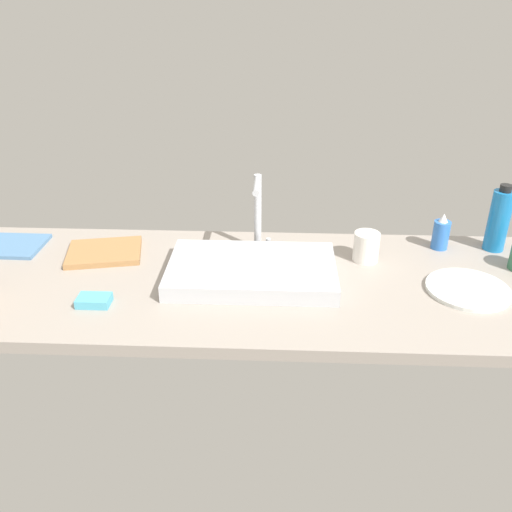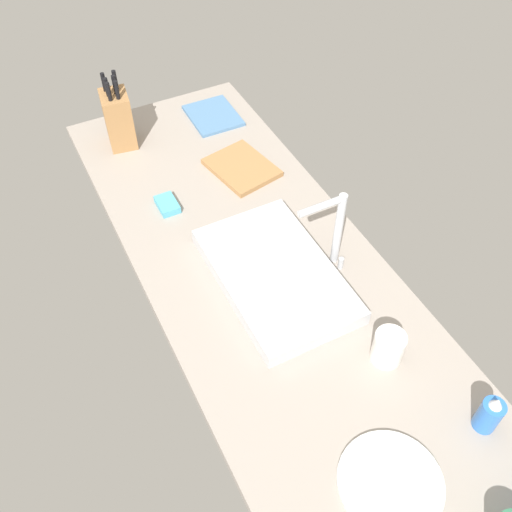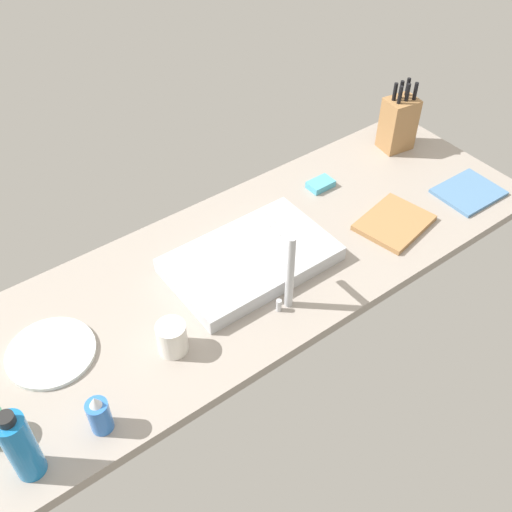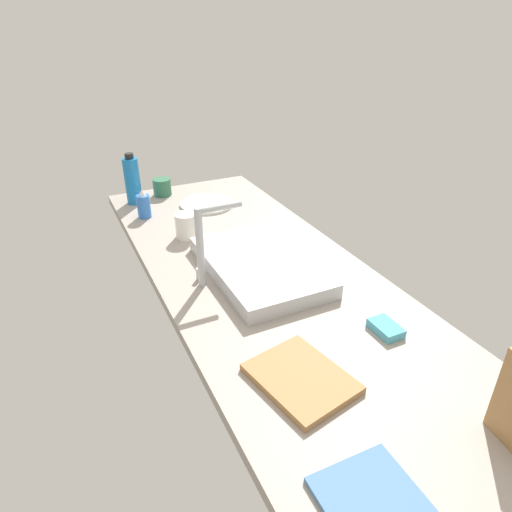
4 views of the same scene
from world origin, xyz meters
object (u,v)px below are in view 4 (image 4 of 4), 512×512
water_bottle (132,180)px  coffee_mug (186,226)px  dish_sponge (386,328)px  dish_towel (380,512)px  soap_bottle (144,205)px  ceramic_cup (162,187)px  sink_basin (259,266)px  dinner_plate (207,204)px  cutting_board (301,378)px  faucet (205,239)px

water_bottle → coffee_mug: 44.87cm
dish_sponge → coffee_mug: bearing=20.9°
dish_towel → coffee_mug: (116.68, -3.71, 4.10)cm
soap_bottle → ceramic_cup: (21.82, -13.54, -1.39)cm
soap_bottle → coffee_mug: soap_bottle is taller
dish_sponge → sink_basin: bearing=21.3°
soap_bottle → water_bottle: water_bottle is taller
soap_bottle → dish_sponge: size_ratio=1.37×
water_bottle → dish_towel: bearing=-177.8°
dinner_plate → coffee_mug: bearing=146.3°
cutting_board → water_bottle: 128.06cm
dinner_plate → coffee_mug: 32.64cm
soap_bottle → dish_sponge: bearing=-159.1°
soap_bottle → faucet: bearing=-174.8°
coffee_mug → soap_bottle: bearing=21.0°
dish_towel → sink_basin: bearing=-11.7°
soap_bottle → ceramic_cup: size_ratio=1.49×
cutting_board → dish_towel: size_ratio=1.09×
faucet → dinner_plate: 66.86cm
dish_sponge → dinner_plate: bearing=6.4°
soap_bottle → ceramic_cup: bearing=-31.8°
water_bottle → soap_bottle: bearing=-179.5°
faucet → dinner_plate: size_ratio=1.09×
dish_towel → water_bottle: bearing=2.2°
sink_basin → dish_sponge: size_ratio=5.51×
soap_bottle → dinner_plate: soap_bottle is taller
sink_basin → ceramic_cup: size_ratio=6.03×
dish_sponge → water_bottle: bearing=18.2°
sink_basin → dinner_plate: 62.52cm
ceramic_cup → sink_basin: bearing=-173.5°
cutting_board → dish_towel: (-32.74, 3.89, -0.30)cm
soap_bottle → dinner_plate: 28.20cm
cutting_board → dish_sponge: (5.97, -29.62, 0.30)cm
water_bottle → dinner_plate: 33.86cm
cutting_board → ceramic_cup: size_ratio=2.80×
faucet → water_bottle: bearing=4.1°
dish_sponge → faucet: bearing=38.1°
water_bottle → coffee_mug: size_ratio=2.38×
soap_bottle → water_bottle: (17.69, 0.15, 5.17)cm
cutting_board → soap_bottle: size_ratio=1.87×
sink_basin → dinner_plate: bearing=-4.4°
water_bottle → coffee_mug: water_bottle is taller
dinner_plate → soap_bottle: bearing=92.6°
coffee_mug → ceramic_cup: coffee_mug is taller
sink_basin → ceramic_cup: ceramic_cup is taller
cutting_board → coffee_mug: 84.02cm
cutting_board → dish_sponge: dish_sponge is taller
coffee_mug → ceramic_cup: bearing=-4.5°
soap_bottle → dish_towel: (-142.35, -6.12, -4.65)cm
faucet → dish_towel: 83.68cm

